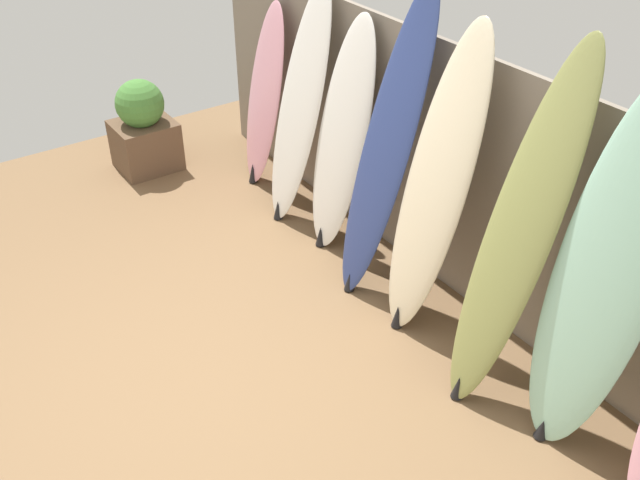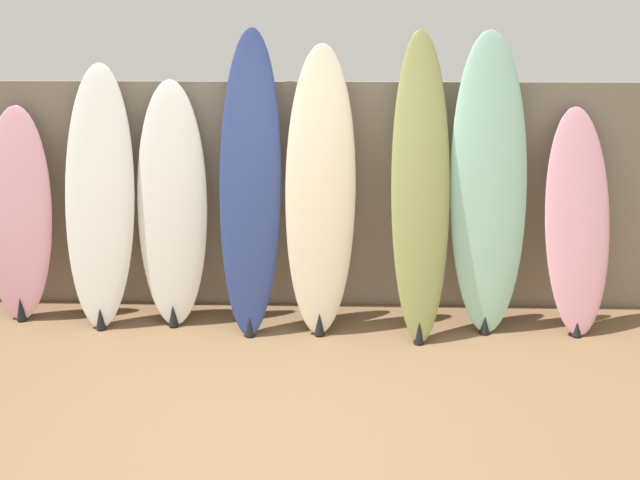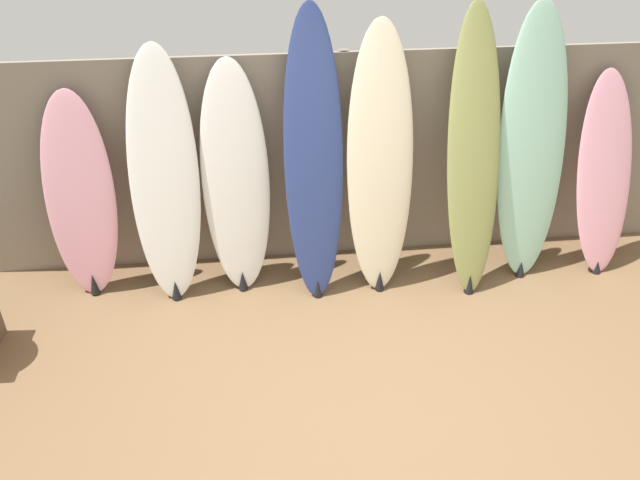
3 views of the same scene
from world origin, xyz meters
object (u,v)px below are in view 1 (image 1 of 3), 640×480
surfboard_navy_3 (386,150)px  planter_box (143,128)px  surfboard_pink_0 (264,98)px  surfboard_white_1 (299,108)px  surfboard_seafoam_6 (606,276)px  surfboard_cream_4 (436,188)px  surfboard_olive_5 (518,237)px  surfboard_white_2 (342,139)px

surfboard_navy_3 → planter_box: 2.83m
surfboard_pink_0 → surfboard_white_1: surfboard_white_1 is taller
surfboard_pink_0 → surfboard_seafoam_6: (3.56, -0.08, 0.28)m
surfboard_cream_4 → planter_box: (-3.17, -0.71, -0.63)m
surfboard_pink_0 → surfboard_olive_5: size_ratio=0.75×
surfboard_white_1 → surfboard_pink_0: bearing=174.4°
surfboard_cream_4 → surfboard_seafoam_6: size_ratio=0.96×
surfboard_white_1 → surfboard_cream_4: size_ratio=0.93×
surfboard_cream_4 → surfboard_seafoam_6: (1.23, 0.05, 0.05)m
planter_box → surfboard_white_1: bearing=27.1°
surfboard_white_2 → planter_box: size_ratio=2.08×
surfboard_white_2 → surfboard_seafoam_6: size_ratio=0.84×
surfboard_cream_4 → surfboard_olive_5: size_ratio=0.96×
surfboard_navy_3 → surfboard_seafoam_6: surfboard_navy_3 is taller
surfboard_pink_0 → surfboard_white_1: (0.67, -0.07, 0.16)m
surfboard_white_2 → surfboard_navy_3: surfboard_navy_3 is taller
surfboard_pink_0 → surfboard_seafoam_6: bearing=-1.3°
surfboard_white_2 → surfboard_navy_3: size_ratio=0.83×
surfboard_pink_0 → surfboard_white_1: bearing=-5.6°
planter_box → surfboard_white_2: bearing=21.4°
surfboard_white_1 → surfboard_navy_3: size_ratio=0.89×
surfboard_pink_0 → surfboard_white_1: 0.69m
surfboard_pink_0 → surfboard_white_2: size_ratio=0.89×
surfboard_navy_3 → surfboard_white_1: bearing=177.7°
surfboard_white_2 → surfboard_seafoam_6: (2.36, -0.04, 0.18)m
surfboard_pink_0 → surfboard_navy_3: (1.81, -0.11, 0.29)m
surfboard_navy_3 → surfboard_olive_5: (1.24, -0.06, -0.01)m
surfboard_seafoam_6 → surfboard_olive_5: bearing=-169.2°
surfboard_pink_0 → surfboard_navy_3: surfboard_navy_3 is taller
surfboard_pink_0 → surfboard_navy_3: bearing=-3.5°
surfboard_cream_4 → planter_box: surfboard_cream_4 is taller
surfboard_pink_0 → surfboard_cream_4: (2.33, -0.12, 0.23)m
surfboard_navy_3 → planter_box: (-2.65, -0.72, -0.68)m
surfboard_navy_3 → planter_box: size_ratio=2.50×
surfboard_navy_3 → surfboard_seafoam_6: size_ratio=1.01×
surfboard_white_1 → surfboard_olive_5: bearing=-2.7°
surfboard_white_1 → planter_box: bearing=-152.9°
surfboard_white_2 → surfboard_seafoam_6: surfboard_seafoam_6 is taller
surfboard_white_1 → surfboard_white_2: bearing=3.1°
surfboard_pink_0 → surfboard_white_1: size_ratio=0.84×
surfboard_white_1 → surfboard_olive_5: surfboard_olive_5 is taller
surfboard_olive_5 → surfboard_seafoam_6: surfboard_olive_5 is taller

